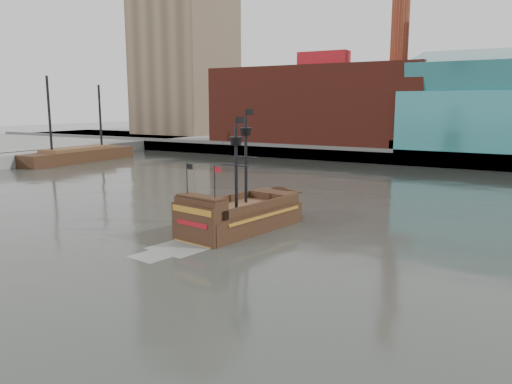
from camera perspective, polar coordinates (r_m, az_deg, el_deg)
The scene contains 7 objects.
ground at distance 28.51m, azimuth -9.06°, elevation -10.57°, with size 400.00×400.00×0.00m, color #242622.
promenade_far at distance 114.13m, azimuth 21.77°, elevation 4.80°, with size 220.00×60.00×2.00m, color slate.
seawall at distance 85.17m, azimuth 18.69°, elevation 3.65°, with size 220.00×1.00×2.60m, color #4C4C49.
pier at distance 90.97m, azimuth -25.59°, elevation 3.38°, with size 6.00×40.00×2.00m, color slate.
skyline at distance 106.72m, azimuth 24.86°, elevation 16.98°, with size 149.00×45.00×62.00m.
pirate_ship at distance 39.92m, azimuth -1.83°, elevation -3.06°, with size 6.10×14.20×10.28m.
docked_vessel at distance 92.80m, azimuth -19.61°, elevation 3.87°, with size 5.99×22.50×15.16m.
Camera 1 is at (17.15, -20.48, 9.96)m, focal length 35.00 mm.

